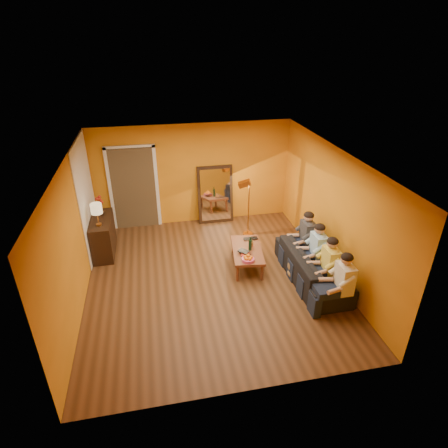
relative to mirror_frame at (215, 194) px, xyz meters
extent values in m
cube|color=brown|center=(-0.55, -2.63, -0.76)|extent=(5.00, 5.50, 0.00)
cube|color=white|center=(-0.55, -2.63, 1.84)|extent=(5.00, 5.50, 0.00)
cube|color=orange|center=(-0.55, 0.12, 0.54)|extent=(5.00, 0.00, 2.60)
cube|color=orange|center=(-3.05, -2.63, 0.54)|extent=(0.00, 5.50, 2.60)
cube|color=orange|center=(1.95, -2.63, 0.54)|extent=(0.00, 5.50, 2.60)
cube|color=white|center=(-3.04, -0.88, 0.54)|extent=(0.02, 1.90, 2.58)
cube|color=#3F2D19|center=(-2.05, 0.20, 0.29)|extent=(1.06, 0.30, 2.10)
cube|color=white|center=(-2.62, 0.08, 0.29)|extent=(0.08, 0.06, 2.20)
cube|color=white|center=(-1.48, 0.08, 0.29)|extent=(0.08, 0.06, 2.20)
cube|color=white|center=(-2.05, 0.08, 1.36)|extent=(1.22, 0.06, 0.08)
cube|color=black|center=(0.00, 0.00, 0.00)|extent=(0.92, 0.27, 1.51)
cube|color=white|center=(0.00, -0.04, 0.00)|extent=(0.78, 0.21, 1.35)
cube|color=black|center=(-2.79, -1.08, -0.34)|extent=(0.44, 1.18, 0.85)
imported|color=black|center=(1.45, -3.02, -0.44)|extent=(2.19, 0.85, 0.64)
cylinder|color=black|center=(0.33, -2.32, -0.18)|extent=(0.07, 0.07, 0.31)
imported|color=#B27F3F|center=(0.40, -2.15, -0.29)|extent=(0.11, 0.11, 0.10)
imported|color=black|center=(0.46, -1.92, -0.33)|extent=(0.33, 0.22, 0.03)
imported|color=black|center=(0.10, -2.47, -0.33)|extent=(0.23, 0.27, 0.02)
imported|color=#A92213|center=(0.11, -2.46, -0.31)|extent=(0.24, 0.27, 0.02)
imported|color=black|center=(0.10, -2.48, -0.29)|extent=(0.28, 0.28, 0.02)
imported|color=black|center=(-2.79, -0.83, 0.18)|extent=(0.16, 0.16, 0.17)
camera|label=1|loc=(-1.57, -8.88, 3.85)|focal=30.00mm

